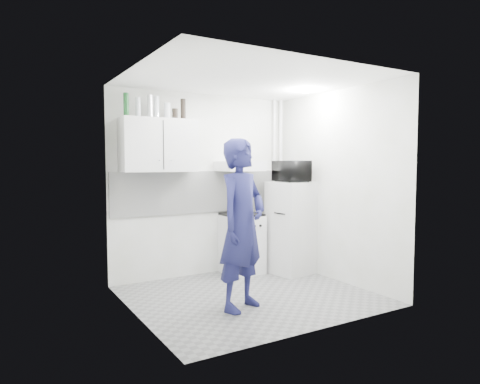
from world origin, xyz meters
TOP-DOWN VIEW (x-y plane):
  - floor at (0.00, 0.00)m, footprint 2.80×2.80m
  - ceiling at (0.00, 0.00)m, footprint 2.80×2.80m
  - wall_back at (0.00, 1.25)m, footprint 2.80×0.00m
  - wall_left at (-1.40, 0.00)m, footprint 0.00×2.60m
  - wall_right at (1.40, 0.00)m, footprint 0.00×2.60m
  - person at (-0.31, -0.34)m, footprint 0.81×0.69m
  - stove at (0.48, 1.00)m, footprint 0.53×0.53m
  - fridge at (1.10, 0.62)m, footprint 0.64×0.64m
  - stove_top at (0.48, 1.00)m, footprint 0.51×0.51m
  - saucepan at (0.38, 1.00)m, footprint 0.16×0.16m
  - microwave at (1.10, 0.62)m, footprint 0.61×0.46m
  - bottle_a at (-1.17, 1.07)m, footprint 0.07×0.07m
  - bottle_b at (-1.02, 1.07)m, footprint 0.07×0.07m
  - bottle_c at (-0.86, 1.07)m, footprint 0.07×0.07m
  - bottle_d at (-0.77, 1.07)m, footprint 0.06×0.06m
  - canister_a at (-0.63, 1.07)m, footprint 0.08×0.08m
  - canister_b at (-0.52, 1.07)m, footprint 0.08×0.08m
  - bottle_e at (-0.40, 1.07)m, footprint 0.07×0.07m
  - upper_cabinet at (-0.75, 1.07)m, footprint 1.00×0.35m
  - range_hood at (0.45, 1.00)m, footprint 0.60×0.50m
  - backsplash at (0.00, 1.24)m, footprint 2.74×0.03m
  - pipe_a at (1.30, 1.17)m, footprint 0.05×0.05m
  - pipe_b at (1.18, 1.17)m, footprint 0.04×0.04m
  - ceiling_spot_fixture at (1.00, 0.20)m, footprint 0.10×0.10m

SIDE VIEW (x-z plane):
  - floor at x=0.00m, z-range 0.00..0.00m
  - stove at x=0.48m, z-range 0.00..0.85m
  - fridge at x=1.10m, z-range 0.00..1.34m
  - stove_top at x=0.48m, z-range 0.85..0.88m
  - saucepan at x=0.38m, z-range 0.88..0.97m
  - person at x=-0.31m, z-range 0.00..1.88m
  - backsplash at x=0.00m, z-range 0.90..1.50m
  - wall_left at x=-1.40m, z-range 0.00..2.60m
  - wall_right at x=1.40m, z-range 0.00..2.60m
  - pipe_a at x=1.30m, z-range 0.00..2.60m
  - pipe_b at x=1.18m, z-range 0.00..2.60m
  - wall_back at x=0.00m, z-range -0.10..2.70m
  - microwave at x=1.10m, z-range 1.34..1.65m
  - range_hood at x=0.45m, z-range 1.50..1.64m
  - upper_cabinet at x=-0.75m, z-range 1.50..2.20m
  - canister_b at x=-0.52m, z-range 2.20..2.34m
  - canister_a at x=-0.63m, z-range 2.20..2.41m
  - bottle_b at x=-1.02m, z-range 2.20..2.45m
  - bottle_e at x=-0.40m, z-range 2.20..2.48m
  - bottle_d at x=-0.77m, z-range 2.20..2.48m
  - bottle_a at x=-1.17m, z-range 2.20..2.50m
  - bottle_c at x=-0.86m, z-range 2.20..2.50m
  - ceiling_spot_fixture at x=1.00m, z-range 2.56..2.58m
  - ceiling at x=0.00m, z-range 2.60..2.60m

